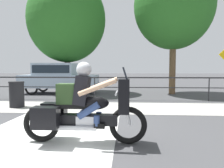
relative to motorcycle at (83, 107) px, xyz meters
name	(u,v)px	position (x,y,z in m)	size (l,w,h in m)	color
ground_plane	(58,135)	(-0.64, 0.43, -0.70)	(120.00, 120.00, 0.00)	#424244
sidewalk_band	(87,107)	(-0.64, 3.83, -0.69)	(44.00, 2.40, 0.01)	#A8A59E
crosswalk_band	(44,138)	(-0.88, 0.23, -0.69)	(3.00, 6.00, 0.01)	silver
fence_railing	(95,82)	(-0.64, 5.78, 0.14)	(36.00, 0.05, 1.06)	#232326
motorcycle	(83,107)	(0.00, 0.00, 0.00)	(2.42, 0.76, 1.57)	black
parked_car	(58,76)	(-3.11, 8.16, 0.29)	(4.30, 1.77, 1.74)	#9EB2C6
trash_bin	(17,94)	(-3.23, 3.66, -0.21)	(0.55, 0.55, 0.96)	black
tree_behind_sign	(174,6)	(3.39, 8.42, 4.20)	(4.38, 4.38, 7.31)	brown
tree_behind_car	(67,20)	(-2.70, 8.71, 3.60)	(4.54, 4.54, 6.80)	brown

